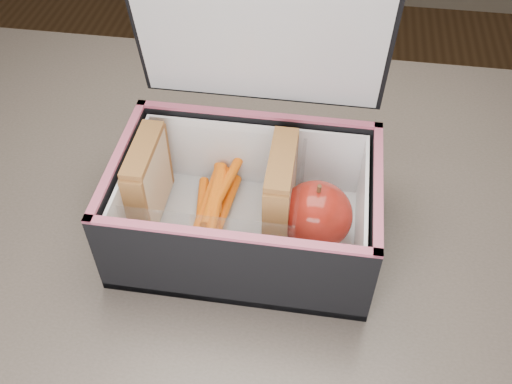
% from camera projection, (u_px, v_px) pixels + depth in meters
% --- Properties ---
extents(kitchen_table, '(1.20, 0.80, 0.75)m').
position_uv_depth(kitchen_table, '(239.00, 289.00, 0.71)').
color(kitchen_table, brown).
rests_on(kitchen_table, ground).
extents(lunch_bag, '(0.28, 0.22, 0.28)m').
position_uv_depth(lunch_bag, '(246.00, 198.00, 0.61)').
color(lunch_bag, black).
rests_on(lunch_bag, kitchen_table).
extents(plastic_tub, '(0.19, 0.14, 0.08)m').
position_uv_depth(plastic_tub, '(214.00, 195.00, 0.63)').
color(plastic_tub, white).
rests_on(plastic_tub, lunch_bag).
extents(sandwich_left, '(0.02, 0.09, 0.10)m').
position_uv_depth(sandwich_left, '(148.00, 180.00, 0.62)').
color(sandwich_left, '#DEBC8C').
rests_on(sandwich_left, plastic_tub).
extents(sandwich_right, '(0.03, 0.09, 0.10)m').
position_uv_depth(sandwich_right, '(280.00, 192.00, 0.61)').
color(sandwich_right, '#DEBC8C').
rests_on(sandwich_right, plastic_tub).
extents(carrot_sticks, '(0.05, 0.13, 0.03)m').
position_uv_depth(carrot_sticks, '(216.00, 198.00, 0.65)').
color(carrot_sticks, '#FF6E00').
rests_on(carrot_sticks, plastic_tub).
extents(paper_napkin, '(0.09, 0.09, 0.01)m').
position_uv_depth(paper_napkin, '(315.00, 236.00, 0.63)').
color(paper_napkin, white).
rests_on(paper_napkin, lunch_bag).
extents(red_apple, '(0.09, 0.09, 0.08)m').
position_uv_depth(red_apple, '(316.00, 215.00, 0.60)').
color(red_apple, maroon).
rests_on(red_apple, paper_napkin).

